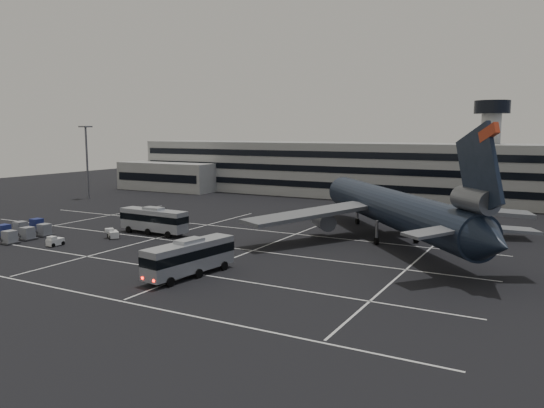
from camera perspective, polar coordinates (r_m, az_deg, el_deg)
The scene contains 11 objects.
ground at distance 79.76m, azimuth -11.02°, elevation -4.58°, with size 260.00×260.00×0.00m, color black.
lane_markings at distance 79.71m, azimuth -10.16°, elevation -4.56°, with size 90.00×55.62×0.01m.
terminal at distance 141.57m, azimuth 6.66°, elevation 3.72°, with size 125.00×26.00×24.00m.
hills at distance 233.78m, azimuth 20.60°, elevation 0.19°, with size 352.00×180.00×44.00m.
lightpole_left at distance 141.55m, azimuth -19.32°, elevation 5.31°, with size 2.40×2.40×18.28m.
trijet_main at distance 83.26m, azimuth 12.92°, elevation -0.45°, with size 41.47×47.80×18.08m.
bus_near at distance 63.19m, azimuth -8.85°, elevation -5.53°, with size 4.67×12.93×4.47m.
bus_far at distance 90.10m, azimuth -12.61°, elevation -1.62°, with size 12.81×3.71×4.48m.
tug_a at distance 85.44m, azimuth -22.33°, elevation -3.75°, with size 1.46×2.39×1.51m.
tug_b at distance 88.35m, azimuth -16.70°, elevation -3.10°, with size 2.88×2.62×1.59m.
uld_cluster at distance 94.78m, azimuth -25.59°, elevation -2.64°, with size 8.31×12.30×2.01m.
Camera 1 is at (50.04, -59.75, 16.94)m, focal length 35.00 mm.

